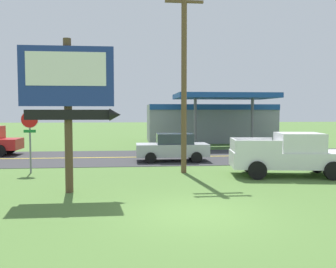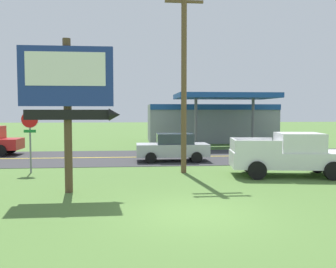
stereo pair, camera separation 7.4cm
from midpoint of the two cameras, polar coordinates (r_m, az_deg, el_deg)
ground_plane at (r=10.63m, az=4.08°, el=-12.42°), size 180.00×180.00×0.00m
road_asphalt at (r=23.32m, az=-1.29°, el=-3.64°), size 140.00×8.00×0.02m
road_centre_line at (r=23.32m, az=-1.29°, el=-3.61°), size 126.00×0.20×0.01m
motel_sign at (r=13.32m, az=-15.46°, el=6.73°), size 3.51×0.54×5.51m
stop_sign at (r=18.33m, az=-21.05°, el=0.50°), size 0.80×0.08×2.95m
utility_pole at (r=17.35m, az=2.41°, el=10.40°), size 2.01×0.26×9.35m
gas_station at (r=35.68m, az=6.50°, el=1.94°), size 12.00×11.50×4.40m
pickup_white_parked_on_lawn at (r=17.38m, az=18.59°, el=-3.12°), size 5.43×2.80×1.96m
car_silver_mid_lane at (r=21.30m, az=0.65°, el=-2.10°), size 4.20×2.00×1.64m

